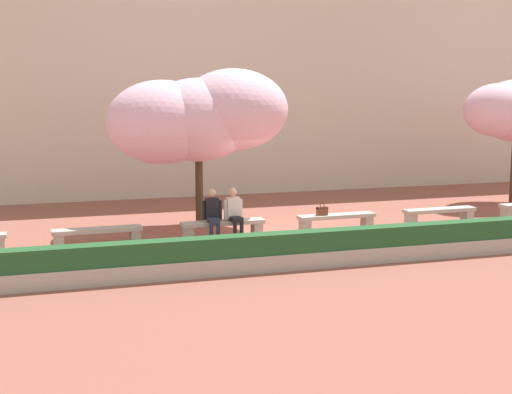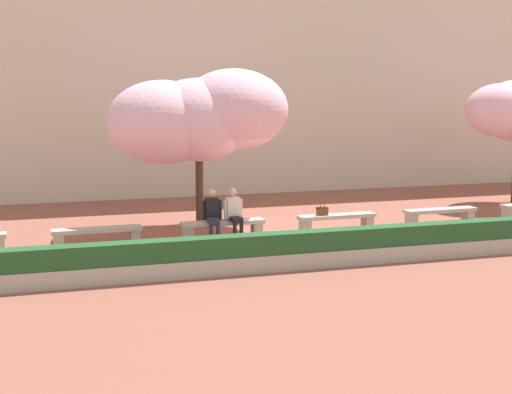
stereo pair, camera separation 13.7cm
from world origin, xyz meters
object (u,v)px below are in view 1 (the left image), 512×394
Objects in this scene: stone_bench_near_east at (337,219)px; stone_bench_east_end at (439,213)px; cherry_tree_main at (199,117)px; stone_bench_center at (223,226)px; handbag at (322,210)px; person_seated_right at (234,211)px; stone_bench_near_west at (97,233)px; person_seated_left at (213,212)px.

stone_bench_east_end is (3.20, -0.00, 0.00)m from stone_bench_near_east.
stone_bench_east_end is 0.44× the size of cherry_tree_main.
handbag is (2.77, -0.01, 0.27)m from stone_bench_center.
handbag reaches higher than stone_bench_east_end.
cherry_tree_main is at bearing 99.28° from stone_bench_center.
handbag is at bearing -0.15° from stone_bench_center.
stone_bench_near_west is at bearing 179.12° from person_seated_right.
cherry_tree_main reaches higher than handbag.
stone_bench_east_end is 1.70× the size of person_seated_right.
person_seated_right reaches higher than stone_bench_east_end.
handbag reaches higher than stone_bench_center.
person_seated_right is at bearing -179.50° from stone_bench_east_end.
stone_bench_near_west is 1.00× the size of stone_bench_east_end.
stone_bench_east_end is 6.70m from person_seated_left.
person_seated_right is at bearing -0.00° from person_seated_left.
stone_bench_near_west is at bearing -180.00° from stone_bench_near_east.
stone_bench_near_east is at bearing 0.00° from stone_bench_near_west.
person_seated_right reaches higher than stone_bench_near_east.
stone_bench_center is at bearing 169.47° from person_seated_right.
handbag is at bearing 0.87° from person_seated_left.
handbag is 0.07× the size of cherry_tree_main.
stone_bench_center is at bearing -180.00° from stone_bench_near_east.
stone_bench_near_west is 1.70× the size of person_seated_right.
stone_bench_east_end is at bearing 0.50° from person_seated_right.
stone_bench_near_west is 6.47× the size of handbag.
cherry_tree_main is at bearing 108.57° from person_seated_right.
stone_bench_near_east is 2.94m from person_seated_right.
stone_bench_center is 3.17m from cherry_tree_main.
cherry_tree_main reaches higher than stone_bench_center.
stone_bench_near_west is at bearing -152.08° from cherry_tree_main.
person_seated_left is 3.81× the size of handbag.
cherry_tree_main is at bearing 155.69° from stone_bench_near_east.
cherry_tree_main is (0.03, 1.61, 2.37)m from person_seated_left.
stone_bench_center is at bearing -80.72° from cherry_tree_main.
person_seated_right is 2.48m from handbag.
cherry_tree_main is (-0.26, 1.56, 2.75)m from stone_bench_center.
cherry_tree_main reaches higher than person_seated_left.
stone_bench_near_west is 5.97m from handbag.
person_seated_right is at bearing -10.53° from stone_bench_center.
handbag is at bearing 1.07° from person_seated_right.
handbag is at bearing -0.07° from stone_bench_near_west.
handbag is (-3.63, -0.01, 0.27)m from stone_bench_east_end.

